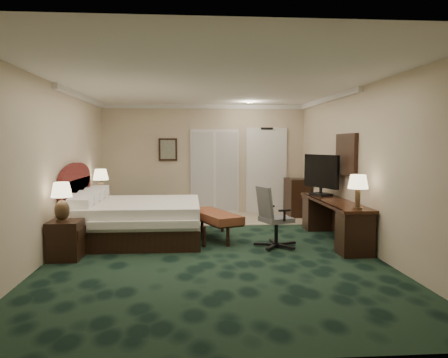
{
  "coord_description": "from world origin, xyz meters",
  "views": [
    {
      "loc": [
        -0.36,
        -7.1,
        1.75
      ],
      "look_at": [
        0.24,
        0.6,
        1.12
      ],
      "focal_mm": 35.0,
      "sensor_mm": 36.0,
      "label": 1
    }
  ],
  "objects": [
    {
      "name": "wall_left",
      "position": [
        -2.5,
        0.0,
        1.35
      ],
      "size": [
        0.0,
        7.5,
        2.7
      ],
      "primitive_type": "cube",
      "color": "beige",
      "rests_on": "ground"
    },
    {
      "name": "nightstand_near",
      "position": [
        -2.25,
        -0.43,
        0.29
      ],
      "size": [
        0.47,
        0.54,
        0.58
      ],
      "primitive_type": "cube",
      "color": "black",
      "rests_on": "ground"
    },
    {
      "name": "bed_bench",
      "position": [
        0.07,
        0.81,
        0.25
      ],
      "size": [
        1.01,
        1.53,
        0.49
      ],
      "primitive_type": "cube",
      "rotation": [
        0.0,
        0.0,
        0.39
      ],
      "color": "brown",
      "rests_on": "ground"
    },
    {
      "name": "tv",
      "position": [
        2.18,
        1.18,
        1.13
      ],
      "size": [
        0.43,
        1.0,
        0.8
      ],
      "primitive_type": "cube",
      "rotation": [
        0.0,
        0.0,
        0.35
      ],
      "color": "black",
      "rests_on": "desk"
    },
    {
      "name": "ceiling",
      "position": [
        0.0,
        0.0,
        2.7
      ],
      "size": [
        5.0,
        7.5,
        0.0
      ],
      "primitive_type": "cube",
      "color": "white",
      "rests_on": "wall_back"
    },
    {
      "name": "wall_back",
      "position": [
        0.0,
        3.75,
        1.35
      ],
      "size": [
        5.0,
        0.0,
        2.7
      ],
      "primitive_type": "cube",
      "color": "beige",
      "rests_on": "ground"
    },
    {
      "name": "headboard",
      "position": [
        -2.44,
        1.0,
        0.7
      ],
      "size": [
        0.12,
        2.0,
        1.4
      ],
      "primitive_type": null,
      "color": "#45090C",
      "rests_on": "ground"
    },
    {
      "name": "lamp_far",
      "position": [
        -2.27,
        2.4,
        0.89
      ],
      "size": [
        0.41,
        0.41,
        0.62
      ],
      "primitive_type": null,
      "rotation": [
        0.0,
        0.0,
        -0.28
      ],
      "color": "black",
      "rests_on": "nightstand_far"
    },
    {
      "name": "desk_chair",
      "position": [
        1.08,
        0.05,
        0.52
      ],
      "size": [
        0.77,
        0.75,
        1.04
      ],
      "primitive_type": null,
      "rotation": [
        0.0,
        0.0,
        0.36
      ],
      "color": "#545455",
      "rests_on": "ground"
    },
    {
      "name": "minibar",
      "position": [
        2.21,
        3.2,
        0.45
      ],
      "size": [
        0.47,
        0.85,
        0.9
      ],
      "primitive_type": "cube",
      "color": "black",
      "rests_on": "ground"
    },
    {
      "name": "bed",
      "position": [
        -1.3,
        0.82,
        0.35
      ],
      "size": [
        2.2,
        2.04,
        0.7
      ],
      "primitive_type": "cube",
      "color": "white",
      "rests_on": "ground"
    },
    {
      "name": "nightstand_far",
      "position": [
        -2.25,
        2.42,
        0.29
      ],
      "size": [
        0.46,
        0.53,
        0.58
      ],
      "primitive_type": "cube",
      "color": "black",
      "rests_on": "ground"
    },
    {
      "name": "wall_right",
      "position": [
        2.5,
        0.0,
        1.35
      ],
      "size": [
        0.0,
        7.5,
        2.7
      ],
      "primitive_type": "cube",
      "color": "beige",
      "rests_on": "ground"
    },
    {
      "name": "wall_mirror",
      "position": [
        2.46,
        0.6,
        1.55
      ],
      "size": [
        0.05,
        0.95,
        0.75
      ],
      "primitive_type": "cube",
      "color": "white",
      "rests_on": "wall_right"
    },
    {
      "name": "desk_lamp",
      "position": [
        2.23,
        -0.58,
        1.0
      ],
      "size": [
        0.37,
        0.37,
        0.55
      ],
      "primitive_type": null,
      "rotation": [
        0.0,
        0.0,
        -0.2
      ],
      "color": "black",
      "rests_on": "desk"
    },
    {
      "name": "floor",
      "position": [
        0.0,
        0.0,
        0.0
      ],
      "size": [
        5.0,
        7.5,
        0.0
      ],
      "primitive_type": "cube",
      "color": "black",
      "rests_on": "ground"
    },
    {
      "name": "wall_art",
      "position": [
        -0.9,
        3.71,
        1.6
      ],
      "size": [
        0.45,
        0.06,
        0.55
      ],
      "primitive_type": "cube",
      "color": "slate",
      "rests_on": "wall_back"
    },
    {
      "name": "wall_front",
      "position": [
        0.0,
        -3.75,
        1.35
      ],
      "size": [
        5.0,
        0.0,
        2.7
      ],
      "primitive_type": "cube",
      "color": "beige",
      "rests_on": "ground"
    },
    {
      "name": "entry_door",
      "position": [
        1.55,
        3.72,
        1.05
      ],
      "size": [
        1.02,
        0.06,
        2.18
      ],
      "primitive_type": "cube",
      "color": "white",
      "rests_on": "ground"
    },
    {
      "name": "closet_doors",
      "position": [
        0.25,
        3.71,
        1.05
      ],
      "size": [
        1.2,
        0.06,
        2.1
      ],
      "primitive_type": "cube",
      "color": "#B5B5B5",
      "rests_on": "ground"
    },
    {
      "name": "tile_patch",
      "position": [
        0.9,
        2.9,
        0.01
      ],
      "size": [
        3.2,
        1.7,
        0.01
      ],
      "primitive_type": "cube",
      "color": "#C3B791",
      "rests_on": "ground"
    },
    {
      "name": "desk",
      "position": [
        2.21,
        0.48,
        0.37
      ],
      "size": [
        0.55,
        2.53,
        0.73
      ],
      "primitive_type": "cube",
      "color": "black",
      "rests_on": "ground"
    },
    {
      "name": "crown_molding",
      "position": [
        0.0,
        0.0,
        2.65
      ],
      "size": [
        5.0,
        7.5,
        0.1
      ],
      "primitive_type": null,
      "color": "white",
      "rests_on": "wall_back"
    },
    {
      "name": "lamp_near",
      "position": [
        -2.27,
        -0.48,
        0.88
      ],
      "size": [
        0.4,
        0.4,
        0.59
      ],
      "primitive_type": null,
      "rotation": [
        0.0,
        0.0,
        -0.34
      ],
      "color": "black",
      "rests_on": "nightstand_near"
    }
  ]
}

